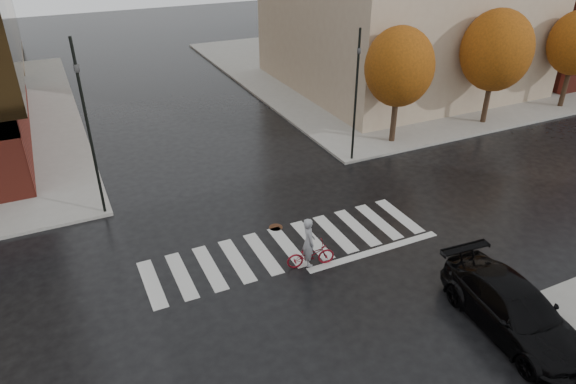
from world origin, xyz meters
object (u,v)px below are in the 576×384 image
Objects in this scene: cyclist at (310,250)px; traffic_light_nw at (86,118)px; sedan at (514,310)px; traffic_light_ne at (356,89)px; fire_hydrant at (30,180)px.

traffic_light_nw reaches higher than cyclist.
cyclist reaches higher than sedan.
traffic_light_nw is at bearing -4.49° from traffic_light_ne.
fire_hydrant is (-2.86, 3.70, -3.95)m from traffic_light_nw.
traffic_light_ne reaches higher than cyclist.
sedan is at bearing -50.81° from fire_hydrant.
traffic_light_nw is at bearing -52.29° from fire_hydrant.
traffic_light_ne reaches higher than sedan.
traffic_light_nw is 9.19× the size of fire_hydrant.
fire_hydrant is at bearing 133.64° from sedan.
traffic_light_ne is (2.07, 13.09, 3.21)m from sedan.
cyclist is at bearing 63.12° from traffic_light_nw.
cyclist is (-4.31, 5.79, -0.09)m from sedan.
traffic_light_nw reaches higher than sedan.
traffic_light_nw is 12.91m from traffic_light_ne.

